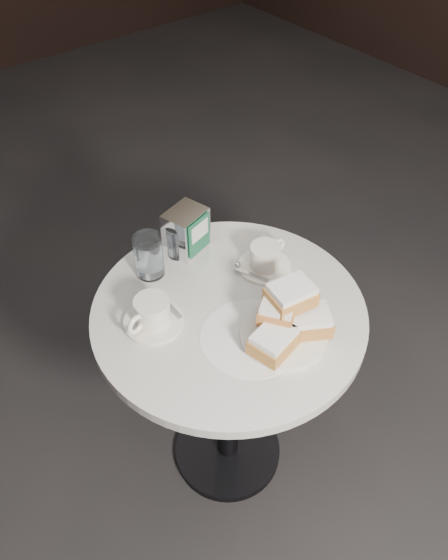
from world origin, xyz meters
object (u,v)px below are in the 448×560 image
coffee_cup_left (152,314)px  napkin_dispenser (186,231)px  beignet_plate (287,321)px  coffee_cup_right (265,259)px  cafe_table (228,356)px  water_glass_right (178,241)px  water_glass_left (149,256)px

coffee_cup_left → napkin_dispenser: 0.29m
beignet_plate → coffee_cup_right: beignet_plate is taller
cafe_table → coffee_cup_right: (0.17, 0.06, 0.23)m
cafe_table → napkin_dispenser: bearing=78.2°
cafe_table → water_glass_right: water_glass_right is taller
water_glass_left → water_glass_right: size_ratio=1.26×
water_glass_left → water_glass_right: (0.10, 0.02, -0.01)m
cafe_table → beignet_plate: size_ratio=3.16×
water_glass_left → napkin_dispenser: (0.14, 0.02, 0.00)m
beignet_plate → water_glass_left: beignet_plate is taller
coffee_cup_right → water_glass_left: water_glass_left is taller
water_glass_left → beignet_plate: bearing=-70.7°
water_glass_right → napkin_dispenser: size_ratio=0.76×
coffee_cup_left → coffee_cup_right: 0.35m
cafe_table → coffee_cup_left: coffee_cup_left is taller
coffee_cup_left → cafe_table: bearing=-37.0°
beignet_plate → coffee_cup_right: 0.24m
beignet_plate → water_glass_right: (-0.03, 0.40, -0.00)m
water_glass_right → napkin_dispenser: (0.03, 0.00, 0.02)m
beignet_plate → water_glass_left: (-0.13, 0.39, 0.01)m
water_glass_left → cafe_table: bearing=-70.4°
cafe_table → water_glass_left: water_glass_left is taller
coffee_cup_left → water_glass_left: 0.18m
water_glass_right → coffee_cup_right: bearing=-51.7°
napkin_dispenser → water_glass_right: bearing=170.3°
coffee_cup_left → coffee_cup_right: (0.35, -0.02, -0.00)m
coffee_cup_right → coffee_cup_left: bearing=168.5°
cafe_table → water_glass_left: (-0.08, 0.23, 0.26)m
napkin_dispenser → beignet_plate: bearing=-105.3°
beignet_plate → coffee_cup_left: size_ratio=1.31×
napkin_dispenser → cafe_table: bearing=-117.0°
cafe_table → beignet_plate: (0.05, -0.15, 0.25)m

